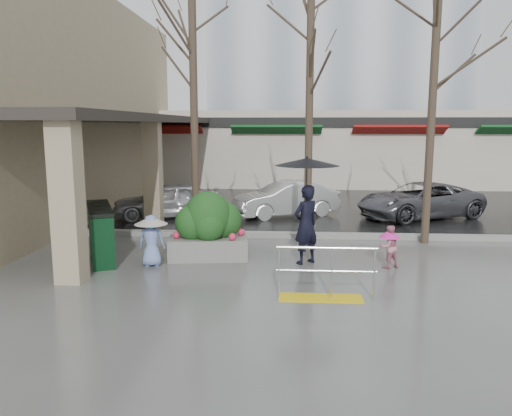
# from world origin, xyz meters

# --- Properties ---
(ground) EXTENTS (120.00, 120.00, 0.00)m
(ground) POSITION_xyz_m (0.00, 0.00, 0.00)
(ground) COLOR #51514F
(ground) RESTS_ON ground
(street_asphalt) EXTENTS (120.00, 36.00, 0.01)m
(street_asphalt) POSITION_xyz_m (0.00, 22.00, 0.01)
(street_asphalt) COLOR black
(street_asphalt) RESTS_ON ground
(curb) EXTENTS (120.00, 0.30, 0.15)m
(curb) POSITION_xyz_m (0.00, 4.00, 0.07)
(curb) COLOR gray
(curb) RESTS_ON ground
(near_building) EXTENTS (6.00, 18.00, 8.00)m
(near_building) POSITION_xyz_m (-9.00, 8.00, 4.00)
(near_building) COLOR tan
(near_building) RESTS_ON ground
(canopy_slab) EXTENTS (2.80, 18.00, 0.25)m
(canopy_slab) POSITION_xyz_m (-4.80, 8.00, 3.62)
(canopy_slab) COLOR #2D2823
(canopy_slab) RESTS_ON pillar_front
(pillar_front) EXTENTS (0.55, 0.55, 3.50)m
(pillar_front) POSITION_xyz_m (-3.90, -0.50, 1.75)
(pillar_front) COLOR tan
(pillar_front) RESTS_ON ground
(pillar_back) EXTENTS (0.55, 0.55, 3.50)m
(pillar_back) POSITION_xyz_m (-3.90, 6.00, 1.75)
(pillar_back) COLOR tan
(pillar_back) RESTS_ON ground
(storefront_row) EXTENTS (34.00, 6.74, 4.00)m
(storefront_row) POSITION_xyz_m (2.00, 17.97, 2.01)
(storefront_row) COLOR beige
(storefront_row) RESTS_ON ground
(office_tower) EXTENTS (18.00, 12.00, 25.00)m
(office_tower) POSITION_xyz_m (4.00, 30.00, 12.50)
(office_tower) COLOR #8C99A8
(office_tower) RESTS_ON ground
(handrail) EXTENTS (1.90, 0.50, 1.03)m
(handrail) POSITION_xyz_m (1.36, -1.20, 0.38)
(handrail) COLOR yellow
(handrail) RESTS_ON ground
(tree_west) EXTENTS (3.20, 3.20, 6.80)m
(tree_west) POSITION_xyz_m (-2.00, 3.60, 5.08)
(tree_west) COLOR #382B21
(tree_west) RESTS_ON ground
(tree_midwest) EXTENTS (3.20, 3.20, 7.00)m
(tree_midwest) POSITION_xyz_m (1.20, 3.60, 5.23)
(tree_midwest) COLOR #382B21
(tree_midwest) RESTS_ON ground
(tree_mideast) EXTENTS (3.20, 3.20, 6.50)m
(tree_mideast) POSITION_xyz_m (4.50, 3.60, 4.86)
(tree_mideast) COLOR #382B21
(tree_mideast) RESTS_ON ground
(woman) EXTENTS (1.53, 1.53, 2.57)m
(woman) POSITION_xyz_m (1.08, 1.26, 1.57)
(woman) COLOR black
(woman) RESTS_ON ground
(child_pink) EXTENTS (0.60, 0.54, 1.00)m
(child_pink) POSITION_xyz_m (3.00, 1.03, 0.56)
(child_pink) COLOR #CE7E8F
(child_pink) RESTS_ON ground
(child_blue) EXTENTS (0.78, 0.78, 1.23)m
(child_blue) POSITION_xyz_m (-2.53, 0.79, 0.75)
(child_blue) COLOR #7A94DA
(child_blue) RESTS_ON ground
(planter) EXTENTS (2.03, 1.20, 1.68)m
(planter) POSITION_xyz_m (-1.31, 1.58, 0.80)
(planter) COLOR slate
(planter) RESTS_ON ground
(news_boxes) EXTENTS (1.45, 2.37, 1.32)m
(news_boxes) POSITION_xyz_m (-3.97, 1.36, 0.66)
(news_boxes) COLOR #0C361A
(news_boxes) RESTS_ON ground
(car_a) EXTENTS (3.97, 2.49, 1.26)m
(car_a) POSITION_xyz_m (-3.69, 6.86, 0.63)
(car_a) COLOR silver
(car_a) RESTS_ON ground
(car_b) EXTENTS (4.02, 2.88, 1.26)m
(car_b) POSITION_xyz_m (0.55, 7.49, 0.63)
(car_b) COLOR silver
(car_b) RESTS_ON ground
(car_c) EXTENTS (4.99, 3.76, 1.26)m
(car_c) POSITION_xyz_m (5.31, 7.50, 0.63)
(car_c) COLOR #54555B
(car_c) RESTS_ON ground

